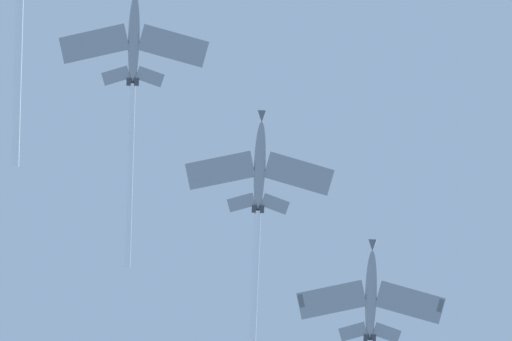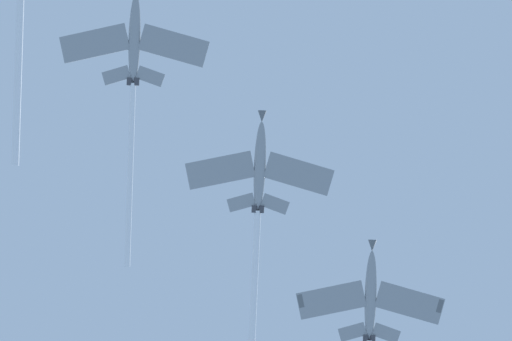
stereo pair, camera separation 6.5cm
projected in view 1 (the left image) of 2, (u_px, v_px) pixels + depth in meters
The scene contains 2 objects.
jet_second at pixel (133, 73), 148.88m from camera, with size 35.65×20.44×7.38m.
jet_third at pixel (258, 219), 149.64m from camera, with size 40.71×21.83×8.08m.
Camera 1 is at (23.43, 15.58, 1.59)m, focal length 78.14 mm.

